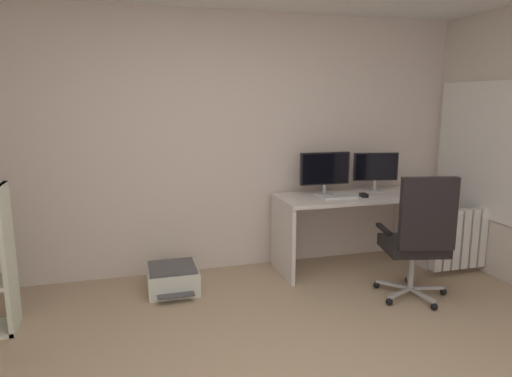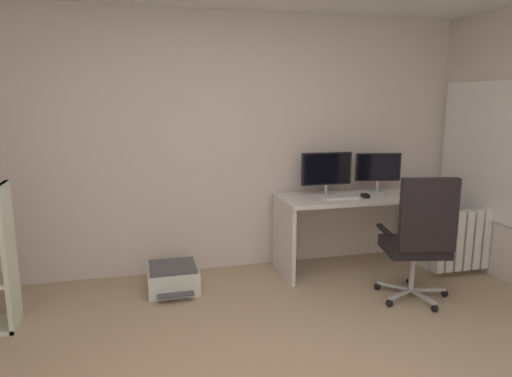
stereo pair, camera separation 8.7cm
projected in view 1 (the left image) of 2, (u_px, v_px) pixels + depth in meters
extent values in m
cube|color=silver|center=(210.00, 144.00, 4.51)|extent=(5.18, 0.10, 2.52)
cube|color=white|center=(492.00, 151.00, 4.40)|extent=(0.01, 1.42, 1.24)
cube|color=white|center=(492.00, 151.00, 4.40)|extent=(0.02, 1.50, 1.32)
cube|color=silver|center=(352.00, 197.00, 4.58)|extent=(1.48, 0.64, 0.04)
cube|color=silver|center=(283.00, 239.00, 4.46)|extent=(0.04, 0.61, 0.72)
cube|color=silver|center=(412.00, 228.00, 4.85)|extent=(0.04, 0.61, 0.72)
cylinder|color=#B2B5B7|center=(324.00, 193.00, 4.62)|extent=(0.18, 0.18, 0.01)
cylinder|color=#B2B5B7|center=(324.00, 188.00, 4.61)|extent=(0.03, 0.03, 0.10)
cube|color=black|center=(325.00, 168.00, 4.57)|extent=(0.52, 0.04, 0.32)
cube|color=black|center=(326.00, 169.00, 4.55)|extent=(0.48, 0.01, 0.30)
cylinder|color=#B2B5B7|center=(375.00, 190.00, 4.78)|extent=(0.18, 0.18, 0.01)
cylinder|color=#B2B5B7|center=(375.00, 184.00, 4.77)|extent=(0.03, 0.03, 0.11)
cube|color=black|center=(376.00, 167.00, 4.73)|extent=(0.46, 0.13, 0.28)
cube|color=black|center=(376.00, 167.00, 4.71)|extent=(0.42, 0.09, 0.26)
cube|color=silver|center=(339.00, 197.00, 4.44)|extent=(0.34, 0.13, 0.02)
cube|color=black|center=(364.00, 195.00, 4.49)|extent=(0.07, 0.11, 0.03)
cube|color=#B7BABC|center=(427.00, 288.00, 4.03)|extent=(0.30, 0.10, 0.02)
sphere|color=black|center=(443.00, 292.00, 4.04)|extent=(0.06, 0.06, 0.06)
cube|color=#B7BABC|center=(409.00, 282.00, 4.16)|extent=(0.18, 0.27, 0.02)
sphere|color=black|center=(408.00, 280.00, 4.31)|extent=(0.06, 0.06, 0.06)
cube|color=#B7BABC|center=(393.00, 285.00, 4.10)|extent=(0.22, 0.25, 0.02)
sphere|color=black|center=(376.00, 285.00, 4.19)|extent=(0.06, 0.06, 0.06)
cube|color=#B7BABC|center=(400.00, 293.00, 3.93)|extent=(0.29, 0.15, 0.02)
sphere|color=black|center=(389.00, 302.00, 3.84)|extent=(0.06, 0.06, 0.06)
cube|color=#B7BABC|center=(422.00, 295.00, 3.88)|extent=(0.06, 0.30, 0.02)
sphere|color=black|center=(434.00, 307.00, 3.75)|extent=(0.06, 0.06, 0.06)
cylinder|color=#B7BABC|center=(411.00, 270.00, 3.99)|extent=(0.04, 0.04, 0.34)
cube|color=black|center=(413.00, 245.00, 3.95)|extent=(0.58, 0.54, 0.10)
cube|color=black|center=(428.00, 214.00, 3.63)|extent=(0.45, 0.17, 0.59)
cube|color=black|center=(384.00, 229.00, 3.91)|extent=(0.11, 0.31, 0.03)
cube|color=black|center=(444.00, 228.00, 3.93)|extent=(0.11, 0.31, 0.03)
cube|color=silver|center=(9.00, 259.00, 3.36)|extent=(0.03, 0.31, 1.10)
cube|color=silver|center=(173.00, 280.00, 4.13)|extent=(0.44, 0.43, 0.21)
cube|color=#4C4C51|center=(172.00, 267.00, 4.10)|extent=(0.41, 0.39, 0.02)
cube|color=#4C4C51|center=(176.00, 295.00, 3.89)|extent=(0.31, 0.10, 0.01)
cube|color=white|center=(437.00, 241.00, 4.42)|extent=(0.08, 0.10, 0.59)
cube|color=white|center=(446.00, 240.00, 4.44)|extent=(0.08, 0.10, 0.59)
cube|color=white|center=(454.00, 240.00, 4.47)|extent=(0.08, 0.10, 0.59)
cube|color=white|center=(463.00, 239.00, 4.50)|extent=(0.08, 0.10, 0.59)
cube|color=white|center=(472.00, 238.00, 4.53)|extent=(0.08, 0.10, 0.59)
cube|color=white|center=(480.00, 237.00, 4.55)|extent=(0.08, 0.10, 0.59)
cube|color=white|center=(489.00, 236.00, 4.58)|extent=(0.08, 0.10, 0.59)
cube|color=white|center=(497.00, 235.00, 4.61)|extent=(0.08, 0.10, 0.59)
cube|color=white|center=(505.00, 235.00, 4.64)|extent=(0.08, 0.10, 0.59)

